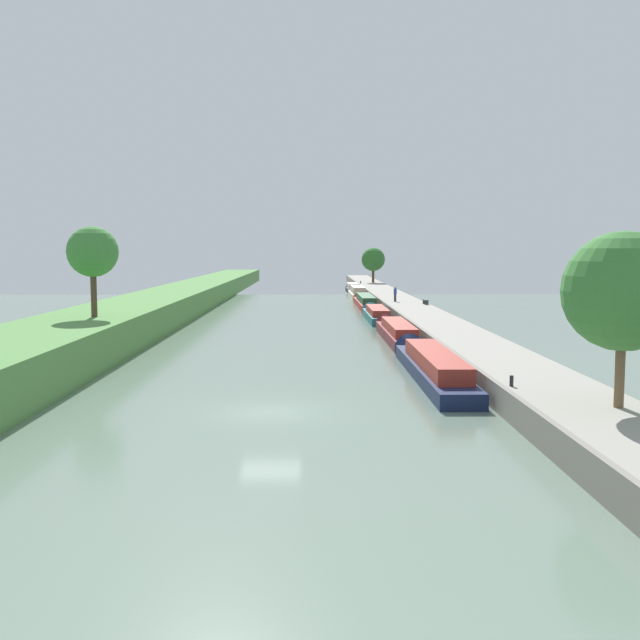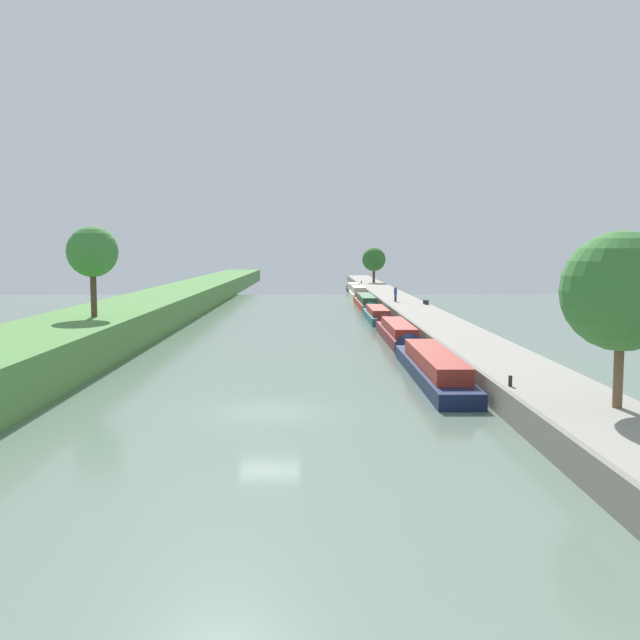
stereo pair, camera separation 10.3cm
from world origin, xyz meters
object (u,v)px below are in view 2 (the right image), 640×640
at_px(narrowboat_black, 353,288).
at_px(narrowboat_red, 365,302).
at_px(narrowboat_cream, 358,293).
at_px(park_bench, 426,301).
at_px(person_walking, 396,294).
at_px(mooring_bollard_near, 510,381).
at_px(mooring_bollard_far, 361,282).
at_px(narrowboat_maroon, 396,332).
at_px(narrowboat_teal, 376,314).
at_px(narrowboat_navy, 430,365).

bearing_deg(narrowboat_black, narrowboat_red, -90.30).
distance_m(narrowboat_cream, park_bench, 28.68).
xyz_separation_m(narrowboat_red, person_walking, (2.70, -7.73, 1.42)).
relative_size(narrowboat_cream, narrowboat_black, 1.24).
xyz_separation_m(mooring_bollard_near, mooring_bollard_far, (0.00, 91.33, 0.00)).
bearing_deg(park_bench, mooring_bollard_near, -94.50).
bearing_deg(narrowboat_black, narrowboat_maroon, -90.14).
relative_size(narrowboat_teal, mooring_bollard_near, 29.01).
xyz_separation_m(narrowboat_maroon, narrowboat_cream, (0.10, 48.49, 0.07)).
bearing_deg(narrowboat_maroon, mooring_bollard_far, 88.42).
distance_m(narrowboat_cream, mooring_bollard_near, 73.44).
relative_size(narrowboat_black, mooring_bollard_near, 23.09).
height_order(narrowboat_red, narrowboat_black, narrowboat_black).
distance_m(person_walking, park_bench, 4.75).
bearing_deg(person_walking, park_bench, -55.14).
relative_size(narrowboat_maroon, narrowboat_red, 0.89).
bearing_deg(mooring_bollard_far, park_bench, -85.59).
bearing_deg(person_walking, mooring_bollard_near, -91.00).
bearing_deg(person_walking, narrowboat_black, 93.89).
bearing_deg(person_walking, narrowboat_teal, -108.57).
distance_m(narrowboat_maroon, narrowboat_black, 61.48).
xyz_separation_m(narrowboat_teal, narrowboat_black, (0.27, 45.65, 0.05)).
bearing_deg(mooring_bollard_near, narrowboat_teal, 92.73).
xyz_separation_m(narrowboat_red, mooring_bollard_far, (1.84, 34.48, 0.77)).
bearing_deg(narrowboat_black, narrowboat_cream, -90.23).
height_order(narrowboat_cream, mooring_bollard_near, narrowboat_cream).
xyz_separation_m(person_walking, mooring_bollard_near, (-0.86, -49.12, -0.65)).
xyz_separation_m(narrowboat_maroon, mooring_bollard_near, (1.83, -24.93, 0.78)).
distance_m(narrowboat_teal, mooring_bollard_near, 40.82).
bearing_deg(narrowboat_teal, narrowboat_black, 89.66).
bearing_deg(narrowboat_black, narrowboat_teal, -90.34).
distance_m(mooring_bollard_near, park_bench, 45.38).
bearing_deg(mooring_bollard_near, narrowboat_red, 91.85).
height_order(narrowboat_navy, narrowboat_black, narrowboat_navy).
xyz_separation_m(narrowboat_red, narrowboat_cream, (0.10, 16.57, 0.06)).
xyz_separation_m(narrowboat_cream, mooring_bollard_far, (1.73, 17.91, 0.71)).
xyz_separation_m(narrowboat_black, mooring_bollard_near, (1.68, -86.41, 0.78)).
height_order(narrowboat_maroon, narrowboat_black, narrowboat_black).
height_order(narrowboat_red, person_walking, person_walking).
bearing_deg(narrowboat_maroon, park_bench, 75.14).
xyz_separation_m(narrowboat_maroon, park_bench, (5.39, 20.31, 0.90)).
bearing_deg(mooring_bollard_near, narrowboat_navy, 102.00).
distance_m(narrowboat_black, park_bench, 41.51).
relative_size(narrowboat_navy, mooring_bollard_far, 37.72).
bearing_deg(person_walking, narrowboat_maroon, -96.35).
height_order(narrowboat_navy, mooring_bollard_near, mooring_bollard_near).
bearing_deg(narrowboat_navy, narrowboat_maroon, 89.86).
distance_m(narrowboat_teal, narrowboat_cream, 32.65).
relative_size(narrowboat_red, park_bench, 11.30).
bearing_deg(narrowboat_maroon, mooring_bollard_near, -85.80).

